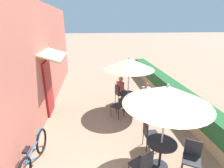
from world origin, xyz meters
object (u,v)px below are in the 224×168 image
Objects in this scene: seated_patron_mid_left at (146,96)px; seated_patron_mid_right at (121,89)px; patio_table_mid at (128,99)px; patio_table_near at (161,150)px; patio_umbrella_near at (167,95)px; cafe_chair_mid_right at (119,93)px; cafe_chair_near_left at (149,133)px; bicycle_leaning at (34,155)px; cafe_chair_mid_back at (119,105)px; cafe_chair_near_back at (192,156)px; cafe_chair_mid_left at (145,99)px; patio_umbrella_mid at (129,64)px; cafe_chair_near_right at (143,165)px.

seated_patron_mid_left and seated_patron_mid_right have the same top height.
patio_table_mid is 0.59× the size of seated_patron_mid_right.
patio_umbrella_near reaches higher than patio_table_near.
seated_patron_mid_left is at bearing 31.59° from cafe_chair_mid_right.
bicycle_leaning is at bearing -83.19° from cafe_chair_near_left.
cafe_chair_near_back is at bearing -110.61° from cafe_chair_mid_back.
cafe_chair_mid_left is (0.52, 2.98, -1.46)m from patio_umbrella_near.
seated_patron_mid_right is at bearing 55.38° from bicycle_leaning.
patio_umbrella_near is at bearing 6.16° from cafe_chair_near_left.
cafe_chair_mid_left is (0.70, -0.11, -1.46)m from patio_umbrella_mid.
cafe_chair_mid_left is (1.10, 3.40, 0.00)m from cafe_chair_near_right.
cafe_chair_mid_right is (0.14, 4.17, 0.00)m from cafe_chair_near_right.
cafe_chair_mid_left reaches higher than patio_table_near.
patio_table_near is 0.85× the size of cafe_chair_mid_back.
patio_table_mid is 0.71m from cafe_chair_mid_back.
cafe_chair_mid_back is at bearing -162.33° from cafe_chair_near_left.
cafe_chair_near_back is 3.11m from cafe_chair_mid_back.
patio_table_mid is at bearing -45.60° from cafe_chair_near_back.
seated_patron_mid_right is at bearing 102.12° from patio_table_mid.
cafe_chair_near_left is at bearing 95.63° from patio_umbrella_near.
cafe_chair_near_back is at bearing -24.37° from patio_umbrella_near.
cafe_chair_near_left and cafe_chair_near_right have the same top height.
patio_umbrella_near is 2.99m from cafe_chair_mid_back.
patio_table_near is 1.46m from patio_umbrella_near.
cafe_chair_near_left reaches higher than patio_table_mid.
patio_table_mid is at bearing 93.45° from patio_umbrella_near.
seated_patron_mid_right is at bearing 95.07° from patio_umbrella_near.
patio_table_mid is 0.59× the size of seated_patron_mid_left.
cafe_chair_near_back is (0.65, -0.29, -1.46)m from patio_umbrella_near.
patio_table_near is 3.03m from cafe_chair_mid_left.
cafe_chair_near_right is at bearing -133.92° from cafe_chair_mid_back.
cafe_chair_mid_back is (-0.45, -0.55, 0.00)m from patio_table_mid.
seated_patron_mid_right is (-0.15, 0.69, -1.28)m from patio_umbrella_mid.
cafe_chair_near_right is 1.00× the size of cafe_chair_mid_right.
cafe_chair_mid_right is (-0.44, 3.75, -1.46)m from patio_umbrella_near.
seated_patron_mid_left is at bearing 80.36° from patio_table_near.
patio_umbrella_near is 2.57× the size of cafe_chair_near_left.
patio_umbrella_near reaches higher than cafe_chair_near_right.
patio_table_near is 0.85× the size of cafe_chair_near_left.
bicycle_leaning is at bearing 50.59° from cafe_chair_mid_left.
seated_patron_mid_right is at bearing 90.00° from cafe_chair_mid_right.
cafe_chair_near_left reaches higher than patio_table_near.
patio_umbrella_near is 2.57× the size of cafe_chair_near_right.
seated_patron_mid_left is at bearing 90.00° from cafe_chair_mid_left.
cafe_chair_near_left is at bearing 90.56° from seated_patron_mid_left.
cafe_chair_near_left is 1.00× the size of cafe_chair_near_right.
patio_umbrella_mid is at bearing 47.42° from bicycle_leaning.
cafe_chair_near_left and cafe_chair_mid_right have the same top height.
seated_patron_mid_left is at bearing 166.07° from cafe_chair_near_left.
cafe_chair_near_right is 0.39× the size of patio_umbrella_mid.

